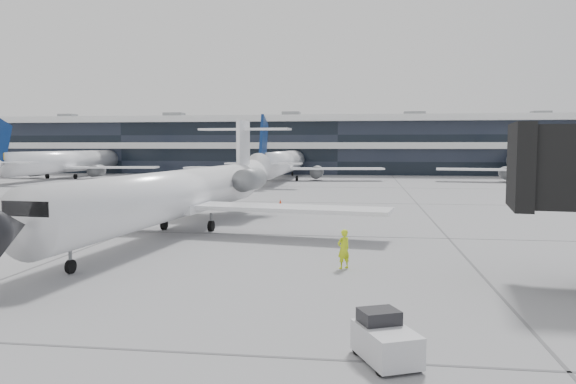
# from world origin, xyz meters

# --- Properties ---
(ground) EXTENTS (220.00, 220.00, 0.00)m
(ground) POSITION_xyz_m (0.00, 0.00, 0.00)
(ground) COLOR gray
(ground) RESTS_ON ground
(terminal) EXTENTS (170.00, 22.00, 10.00)m
(terminal) POSITION_xyz_m (0.00, 82.00, 5.00)
(terminal) COLOR black
(terminal) RESTS_ON ground
(bg_jet_left) EXTENTS (32.00, 40.00, 9.60)m
(bg_jet_left) POSITION_xyz_m (-45.00, 55.00, 0.00)
(bg_jet_left) COLOR white
(bg_jet_left) RESTS_ON ground
(bg_jet_center) EXTENTS (32.00, 40.00, 9.60)m
(bg_jet_center) POSITION_xyz_m (-8.00, 55.00, 0.00)
(bg_jet_center) COLOR white
(bg_jet_center) RESTS_ON ground
(bg_jet_right) EXTENTS (32.00, 40.00, 9.60)m
(bg_jet_right) POSITION_xyz_m (32.00, 55.00, 0.00)
(bg_jet_right) COLOR white
(bg_jet_right) RESTS_ON ground
(regional_jet) EXTENTS (26.59, 33.21, 7.66)m
(regional_jet) POSITION_xyz_m (-6.63, -0.25, 2.62)
(regional_jet) COLOR white
(regional_jet) RESTS_ON ground
(ramp_worker) EXTENTS (0.78, 0.75, 1.80)m
(ramp_worker) POSITION_xyz_m (4.05, -9.04, 0.90)
(ramp_worker) COLOR #CFEC18
(ramp_worker) RESTS_ON ground
(baggage_tug) EXTENTS (1.87, 2.28, 1.26)m
(baggage_tug) POSITION_xyz_m (5.51, -19.90, 0.57)
(baggage_tug) COLOR silver
(baggage_tug) RESTS_ON ground
(traffic_cone) EXTENTS (0.49, 0.49, 0.63)m
(traffic_cone) POSITION_xyz_m (-2.66, 16.40, 0.30)
(traffic_cone) COLOR #FF370D
(traffic_cone) RESTS_ON ground
(far_tug) EXTENTS (2.17, 2.84, 1.60)m
(far_tug) POSITION_xyz_m (-21.83, 34.14, 0.72)
(far_tug) COLOR black
(far_tug) RESTS_ON ground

